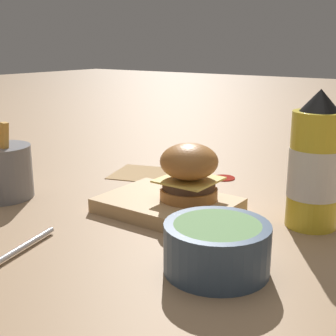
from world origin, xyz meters
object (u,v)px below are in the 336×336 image
at_px(fries_basket, 0,170).
at_px(side_bowl, 217,246).
at_px(serving_board, 168,205).
at_px(ketchup_bottle, 315,166).
at_px(burger, 189,171).

distance_m(fries_basket, side_bowl, 0.44).
bearing_deg(serving_board, ketchup_bottle, -159.82).
height_order(fries_basket, side_bowl, fries_basket).
height_order(burger, ketchup_bottle, ketchup_bottle).
xyz_separation_m(fries_basket, side_bowl, (-0.44, 0.02, -0.02)).
height_order(serving_board, ketchup_bottle, ketchup_bottle).
xyz_separation_m(serving_board, side_bowl, (-0.16, 0.13, 0.02)).
distance_m(ketchup_bottle, fries_basket, 0.51).
relative_size(burger, ketchup_bottle, 0.45).
height_order(burger, fries_basket, fries_basket).
bearing_deg(ketchup_bottle, burger, 17.55).
relative_size(ketchup_bottle, side_bowl, 1.60).
bearing_deg(fries_basket, side_bowl, 177.13).
distance_m(serving_board, fries_basket, 0.30).
height_order(ketchup_bottle, fries_basket, ketchup_bottle).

